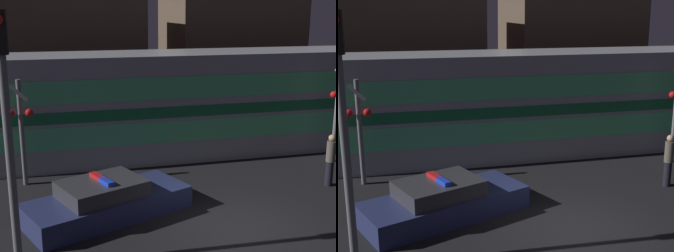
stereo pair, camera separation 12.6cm
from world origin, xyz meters
The scene contains 8 objects.
ground_plane centered at (0.00, 0.00, 0.00)m, with size 120.00×120.00×0.00m, color black.
train centered at (1.65, 7.03, 2.07)m, with size 18.54×3.07×4.14m.
police_car centered at (-3.32, 1.57, 0.46)m, with size 5.06×3.49×1.23m.
pedestrian centered at (4.24, 2.15, 0.91)m, with size 0.30×0.30×1.78m.
crossing_signal_far centered at (-5.69, 4.75, 2.03)m, with size 0.84×0.36×3.59m.
traffic_light_corner centered at (-5.63, -0.75, 3.47)m, with size 0.30×0.46×5.79m.
building_left centered at (-3.41, 13.71, 3.16)m, with size 7.00×4.04×6.31m.
building_center centered at (5.50, 14.87, 5.32)m, with size 6.93×5.91×10.64m.
Camera 2 is at (-4.59, -10.93, 5.79)m, focal length 50.00 mm.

